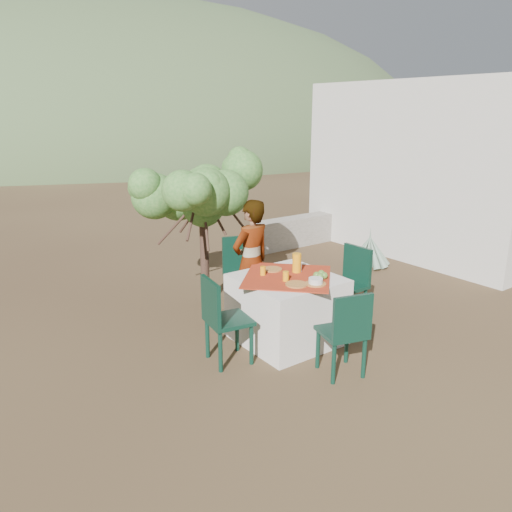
{
  "coord_description": "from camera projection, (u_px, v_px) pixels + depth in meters",
  "views": [
    {
      "loc": [
        -2.87,
        -3.69,
        2.52
      ],
      "look_at": [
        0.33,
        0.71,
        0.92
      ],
      "focal_mm": 35.0,
      "sensor_mm": 36.0,
      "label": 1
    }
  ],
  "objects": [
    {
      "name": "chair_near",
      "position": [
        346.0,
        330.0,
        4.77
      ],
      "size": [
        0.5,
        0.5,
        0.88
      ],
      "rotation": [
        0.0,
        0.0,
        2.86
      ],
      "color": "black",
      "rests_on": "ground"
    },
    {
      "name": "juice_pitcher",
      "position": [
        297.0,
        263.0,
        5.59
      ],
      "size": [
        0.1,
        0.1,
        0.22
      ],
      "primitive_type": "cylinder",
      "color": "orange",
      "rests_on": "table"
    },
    {
      "name": "napkin_holder",
      "position": [
        298.0,
        268.0,
        5.61
      ],
      "size": [
        0.08,
        0.05,
        0.1
      ],
      "primitive_type": "cube",
      "rotation": [
        0.0,
        0.0,
        0.1
      ],
      "color": "silver",
      "rests_on": "table"
    },
    {
      "name": "table",
      "position": [
        287.0,
        308.0,
        5.59
      ],
      "size": [
        1.3,
        1.3,
        0.76
      ],
      "color": "silver",
      "rests_on": "ground"
    },
    {
      "name": "chair_far",
      "position": [
        242.0,
        270.0,
        6.4
      ],
      "size": [
        0.56,
        0.56,
        0.96
      ],
      "rotation": [
        0.0,
        0.0,
        -0.29
      ],
      "color": "black",
      "rests_on": "ground"
    },
    {
      "name": "bowl_plate",
      "position": [
        316.0,
        284.0,
        5.22
      ],
      "size": [
        0.22,
        0.22,
        0.01
      ],
      "primitive_type": "cylinder",
      "color": "#935527",
      "rests_on": "table"
    },
    {
      "name": "agave",
      "position": [
        369.0,
        252.0,
        8.31
      ],
      "size": [
        0.7,
        0.68,
        0.73
      ],
      "rotation": [
        0.0,
        0.0,
        -0.05
      ],
      "color": "slate",
      "rests_on": "ground"
    },
    {
      "name": "glass_near",
      "position": [
        286.0,
        276.0,
        5.32
      ],
      "size": [
        0.07,
        0.07,
        0.11
      ],
      "primitive_type": "cylinder",
      "color": "orange",
      "rests_on": "table"
    },
    {
      "name": "hill_far_right",
      "position": [
        219.0,
        133.0,
        56.68
      ],
      "size": [
        36.0,
        36.0,
        14.0
      ],
      "primitive_type": "ellipsoid",
      "color": "slate",
      "rests_on": "ground"
    },
    {
      "name": "jar_right",
      "position": [
        295.0,
        261.0,
        5.87
      ],
      "size": [
        0.06,
        0.06,
        0.09
      ],
      "primitive_type": "cylinder",
      "color": "orange",
      "rests_on": "table"
    },
    {
      "name": "shrub_tree",
      "position": [
        205.0,
        199.0,
        6.43
      ],
      "size": [
        1.52,
        1.49,
        1.78
      ],
      "color": "#3F291F",
      "rests_on": "ground"
    },
    {
      "name": "glass_far",
      "position": [
        263.0,
        271.0,
        5.51
      ],
      "size": [
        0.06,
        0.06,
        0.1
      ],
      "primitive_type": "cylinder",
      "color": "orange",
      "rests_on": "table"
    },
    {
      "name": "jar_left",
      "position": [
        298.0,
        264.0,
        5.77
      ],
      "size": [
        0.05,
        0.05,
        0.08
      ],
      "primitive_type": "cylinder",
      "color": "orange",
      "rests_on": "table"
    },
    {
      "name": "stone_wall",
      "position": [
        311.0,
        229.0,
        9.78
      ],
      "size": [
        2.6,
        0.35,
        0.55
      ],
      "primitive_type": "cube",
      "color": "gray",
      "rests_on": "ground"
    },
    {
      "name": "hill_near_right",
      "position": [
        115.0,
        142.0,
        39.9
      ],
      "size": [
        48.0,
        48.0,
        20.0
      ],
      "primitive_type": "ellipsoid",
      "color": "#3B532E",
      "rests_on": "ground"
    },
    {
      "name": "ground",
      "position": [
        271.0,
        362.0,
        5.19
      ],
      "size": [
        160.0,
        160.0,
        0.0
      ],
      "primitive_type": "plane",
      "color": "#382619",
      "rests_on": "ground"
    },
    {
      "name": "white_bowl",
      "position": [
        316.0,
        281.0,
        5.21
      ],
      "size": [
        0.15,
        0.15,
        0.06
      ],
      "primitive_type": "cylinder",
      "color": "silver",
      "rests_on": "bowl_plate"
    },
    {
      "name": "fruit_cluster",
      "position": [
        321.0,
        275.0,
        5.39
      ],
      "size": [
        0.16,
        0.14,
        0.08
      ],
      "color": "#52802E",
      "rests_on": "table"
    },
    {
      "name": "guesthouse",
      "position": [
        450.0,
        166.0,
        9.32
      ],
      "size": [
        3.2,
        4.2,
        3.0
      ],
      "primitive_type": "cube",
      "color": "beige",
      "rests_on": "ground"
    },
    {
      "name": "chair_left",
      "position": [
        222.0,
        317.0,
        5.04
      ],
      "size": [
        0.48,
        0.48,
        0.92
      ],
      "rotation": [
        0.0,
        0.0,
        1.42
      ],
      "color": "black",
      "rests_on": "ground"
    },
    {
      "name": "chair_right",
      "position": [
        350.0,
        280.0,
        6.09
      ],
      "size": [
        0.44,
        0.44,
        0.93
      ],
      "rotation": [
        0.0,
        0.0,
        4.73
      ],
      "color": "black",
      "rests_on": "ground"
    },
    {
      "name": "person",
      "position": [
        251.0,
        262.0,
        6.0
      ],
      "size": [
        0.6,
        0.44,
        1.52
      ],
      "primitive_type": "imported",
      "rotation": [
        0.0,
        0.0,
        3.28
      ],
      "color": "#8C6651",
      "rests_on": "ground"
    },
    {
      "name": "plate_far",
      "position": [
        272.0,
        269.0,
        5.7
      ],
      "size": [
        0.22,
        0.22,
        0.01
      ],
      "primitive_type": "cylinder",
      "color": "#935527",
      "rests_on": "table"
    },
    {
      "name": "plate_near",
      "position": [
        296.0,
        284.0,
        5.2
      ],
      "size": [
        0.24,
        0.24,
        0.01
      ],
      "primitive_type": "cylinder",
      "color": "#935527",
      "rests_on": "table"
    }
  ]
}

